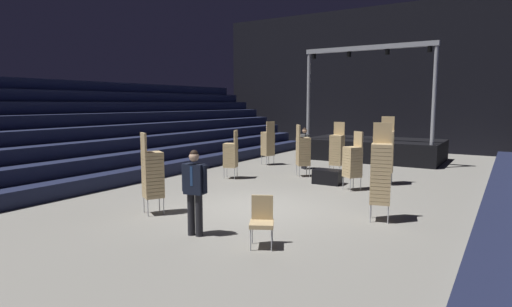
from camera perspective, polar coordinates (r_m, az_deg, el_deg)
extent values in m
cube|color=gray|center=(10.73, -0.10, -7.64)|extent=(22.00, 30.00, 0.10)
cube|color=black|center=(24.48, 19.08, 9.76)|extent=(22.00, 0.30, 8.00)
cube|color=#191E38|center=(14.84, -15.89, -2.72)|extent=(0.75, 24.00, 0.45)
cube|color=#191E38|center=(15.33, -17.84, -0.78)|extent=(0.75, 24.00, 0.45)
cube|color=#191E38|center=(15.86, -19.66, 1.03)|extent=(0.75, 24.00, 0.45)
cube|color=#191E38|center=(16.42, -21.36, 2.73)|extent=(0.75, 24.00, 0.45)
cube|color=#191E38|center=(17.00, -22.95, 4.31)|extent=(0.75, 24.00, 0.45)
cube|color=#191E38|center=(17.60, -24.44, 5.77)|extent=(0.75, 24.00, 0.45)
cube|color=#191E38|center=(18.23, -25.84, 7.14)|extent=(0.75, 24.00, 0.45)
cube|color=#191E38|center=(18.88, -27.15, 8.41)|extent=(0.75, 24.00, 0.45)
cube|color=#191E38|center=(10.11, 30.45, -7.93)|extent=(0.75, 24.00, 0.45)
cube|color=black|center=(20.35, 15.97, 0.57)|extent=(6.00, 3.49, 0.95)
cylinder|color=#9EA0A8|center=(19.77, 7.25, 7.87)|extent=(0.16, 0.16, 4.05)
cylinder|color=#9EA0A8|center=(18.18, 23.35, 7.43)|extent=(0.16, 0.16, 4.05)
cube|color=#9EA0A8|center=(18.94, 15.16, 13.87)|extent=(5.70, 0.20, 0.20)
cylinder|color=black|center=(19.78, 8.00, 13.09)|extent=(0.18, 0.18, 0.22)
cylinder|color=black|center=(19.17, 12.69, 13.19)|extent=(0.18, 0.18, 0.22)
cylinder|color=black|center=(18.69, 17.65, 13.20)|extent=(0.18, 0.18, 0.22)
cylinder|color=black|center=(18.34, 22.83, 13.11)|extent=(0.18, 0.18, 0.22)
cylinder|color=black|center=(8.44, -7.85, -8.41)|extent=(0.15, 0.15, 0.86)
cylinder|color=black|center=(8.53, -8.91, -8.27)|extent=(0.15, 0.15, 0.86)
cube|color=silver|center=(8.27, -8.69, -3.55)|extent=(0.19, 0.13, 0.61)
cube|color=black|center=(8.32, -8.48, -3.48)|extent=(0.43, 0.29, 0.61)
cube|color=navy|center=(8.21, -8.89, -3.11)|extent=(0.06, 0.02, 0.39)
cylinder|color=black|center=(8.20, -7.06, -3.52)|extent=(0.11, 0.11, 0.56)
cylinder|color=black|center=(8.44, -9.85, -3.27)|extent=(0.11, 0.11, 0.56)
sphere|color=#DBAD89|center=(8.25, -8.53, -0.45)|extent=(0.20, 0.20, 0.20)
sphere|color=black|center=(8.25, -8.54, -0.07)|extent=(0.16, 0.16, 0.16)
cylinder|color=#B2B5BA|center=(15.18, 11.45, -2.47)|extent=(0.02, 0.02, 0.40)
cylinder|color=#B2B5BA|center=(15.30, 10.11, -2.36)|extent=(0.02, 0.02, 0.40)
cylinder|color=#B2B5BA|center=(15.53, 11.92, -2.27)|extent=(0.02, 0.02, 0.40)
cylinder|color=#B2B5BA|center=(15.66, 10.60, -2.16)|extent=(0.02, 0.02, 0.40)
cube|color=tan|center=(15.38, 11.04, -1.42)|extent=(0.45, 0.45, 0.08)
cube|color=tan|center=(15.37, 11.05, -1.11)|extent=(0.45, 0.45, 0.08)
cube|color=tan|center=(15.35, 11.06, -0.80)|extent=(0.45, 0.45, 0.08)
cube|color=tan|center=(15.34, 11.06, -0.48)|extent=(0.45, 0.45, 0.08)
cube|color=tan|center=(15.33, 11.07, -0.17)|extent=(0.45, 0.45, 0.08)
cube|color=tan|center=(15.32, 11.08, 0.15)|extent=(0.45, 0.45, 0.08)
cube|color=tan|center=(15.31, 11.09, 0.46)|extent=(0.45, 0.45, 0.08)
cube|color=tan|center=(15.30, 11.09, 0.78)|extent=(0.45, 0.45, 0.08)
cube|color=tan|center=(15.29, 11.10, 1.10)|extent=(0.45, 0.45, 0.08)
cube|color=tan|center=(15.29, 11.11, 1.41)|extent=(0.45, 0.45, 0.08)
cube|color=tan|center=(15.28, 11.12, 1.73)|extent=(0.45, 0.45, 0.08)
cube|color=tan|center=(15.27, 11.12, 2.05)|extent=(0.45, 0.45, 0.08)
cube|color=tan|center=(15.26, 11.13, 2.37)|extent=(0.45, 0.45, 0.08)
cube|color=tan|center=(15.43, 11.40, 3.42)|extent=(0.41, 0.06, 0.46)
cylinder|color=#B2B5BA|center=(9.69, 17.73, -8.06)|extent=(0.02, 0.02, 0.40)
cylinder|color=#B2B5BA|center=(9.69, 15.46, -7.97)|extent=(0.02, 0.02, 0.40)
cylinder|color=#B2B5BA|center=(10.05, 17.74, -7.51)|extent=(0.02, 0.02, 0.40)
cylinder|color=#B2B5BA|center=(10.06, 15.56, -7.43)|extent=(0.02, 0.02, 0.40)
cube|color=tan|center=(9.81, 16.67, -6.37)|extent=(0.53, 0.53, 0.08)
cube|color=tan|center=(9.79, 16.69, -5.89)|extent=(0.53, 0.53, 0.08)
cube|color=tan|center=(9.78, 16.71, -5.40)|extent=(0.53, 0.53, 0.08)
cube|color=tan|center=(9.76, 16.72, -4.91)|extent=(0.53, 0.53, 0.08)
cube|color=tan|center=(9.74, 16.74, -4.42)|extent=(0.53, 0.53, 0.08)
cube|color=tan|center=(9.73, 16.76, -3.93)|extent=(0.53, 0.53, 0.08)
cube|color=tan|center=(9.71, 16.78, -3.44)|extent=(0.53, 0.53, 0.08)
cube|color=tan|center=(9.70, 16.79, -2.95)|extent=(0.53, 0.53, 0.08)
cube|color=tan|center=(9.68, 16.81, -2.45)|extent=(0.53, 0.53, 0.08)
cube|color=tan|center=(9.67, 16.83, -1.95)|extent=(0.53, 0.53, 0.08)
cube|color=tan|center=(9.66, 16.85, -1.46)|extent=(0.53, 0.53, 0.08)
cube|color=tan|center=(9.64, 16.87, -0.96)|extent=(0.53, 0.53, 0.08)
cube|color=tan|center=(9.63, 16.88, -0.46)|extent=(0.53, 0.53, 0.08)
cube|color=tan|center=(9.62, 16.90, 0.05)|extent=(0.53, 0.53, 0.08)
cube|color=tan|center=(9.61, 16.92, 0.55)|extent=(0.53, 0.53, 0.08)
cube|color=tan|center=(9.61, 16.94, 1.05)|extent=(0.53, 0.53, 0.08)
cube|color=tan|center=(9.78, 17.02, 2.75)|extent=(0.40, 0.15, 0.46)
cylinder|color=#B2B5BA|center=(15.39, 6.98, -2.25)|extent=(0.02, 0.02, 0.40)
cylinder|color=#B2B5BA|center=(15.03, 7.38, -2.48)|extent=(0.02, 0.02, 0.40)
cylinder|color=#B2B5BA|center=(15.29, 5.61, -2.30)|extent=(0.02, 0.02, 0.40)
cylinder|color=#B2B5BA|center=(14.93, 5.98, -2.53)|extent=(0.02, 0.02, 0.40)
cube|color=tan|center=(15.12, 6.50, -1.48)|extent=(0.62, 0.62, 0.08)
cube|color=tan|center=(15.11, 6.50, -1.16)|extent=(0.62, 0.62, 0.08)
cube|color=tan|center=(15.09, 6.51, -0.84)|extent=(0.62, 0.62, 0.08)
cube|color=tan|center=(15.08, 6.51, -0.52)|extent=(0.62, 0.62, 0.08)
cube|color=tan|center=(15.07, 6.52, -0.20)|extent=(0.62, 0.62, 0.08)
cube|color=tan|center=(15.06, 6.52, 0.12)|extent=(0.62, 0.62, 0.08)
cube|color=tan|center=(15.05, 6.53, 0.44)|extent=(0.62, 0.62, 0.08)
cube|color=tan|center=(15.04, 6.53, 0.76)|extent=(0.62, 0.62, 0.08)
cube|color=tan|center=(15.03, 6.54, 1.08)|extent=(0.62, 0.62, 0.08)
cube|color=tan|center=(15.03, 6.54, 1.40)|extent=(0.62, 0.62, 0.08)
cube|color=tan|center=(15.02, 6.54, 1.73)|extent=(0.62, 0.62, 0.08)
cube|color=tan|center=(15.01, 6.55, 2.05)|extent=(0.62, 0.62, 0.08)
cube|color=tan|center=(14.94, 5.84, 3.08)|extent=(0.30, 0.34, 0.46)
cylinder|color=#B2B5BA|center=(12.80, 12.85, -4.26)|extent=(0.02, 0.02, 0.40)
cylinder|color=#B2B5BA|center=(13.11, 11.89, -3.97)|extent=(0.02, 0.02, 0.40)
cylinder|color=#B2B5BA|center=(13.02, 14.22, -4.11)|extent=(0.02, 0.02, 0.40)
cylinder|color=#B2B5BA|center=(13.32, 13.24, -3.83)|extent=(0.02, 0.02, 0.40)
cube|color=tan|center=(13.02, 13.08, -3.00)|extent=(0.61, 0.61, 0.08)
cube|color=tan|center=(13.00, 13.09, -2.63)|extent=(0.61, 0.61, 0.08)
cube|color=tan|center=(12.99, 13.10, -2.26)|extent=(0.61, 0.61, 0.08)
cube|color=tan|center=(12.98, 13.11, -1.89)|extent=(0.61, 0.61, 0.08)
cube|color=tan|center=(12.97, 13.12, -1.52)|extent=(0.61, 0.61, 0.08)
cube|color=tan|center=(12.95, 13.13, -1.14)|extent=(0.61, 0.61, 0.08)
cube|color=tan|center=(12.94, 13.14, -0.77)|extent=(0.61, 0.61, 0.08)
cube|color=tan|center=(12.93, 13.15, -0.40)|extent=(0.61, 0.61, 0.08)
cube|color=tan|center=(12.92, 13.16, -0.02)|extent=(0.61, 0.61, 0.08)
cube|color=tan|center=(12.91, 13.17, 0.35)|extent=(0.61, 0.61, 0.08)
cube|color=tan|center=(12.90, 13.18, 0.72)|extent=(0.61, 0.61, 0.08)
cube|color=tan|center=(12.99, 13.92, 1.95)|extent=(0.36, 0.28, 0.46)
cylinder|color=#B2B5BA|center=(10.58, -13.17, -6.64)|extent=(0.02, 0.02, 0.40)
cylinder|color=#B2B5BA|center=(10.23, -12.59, -7.10)|extent=(0.02, 0.02, 0.40)
cylinder|color=#B2B5BA|center=(10.49, -15.18, -6.82)|extent=(0.02, 0.02, 0.40)
cylinder|color=#B2B5BA|center=(10.13, -14.66, -7.30)|extent=(0.02, 0.02, 0.40)
cube|color=tan|center=(10.30, -13.94, -5.65)|extent=(0.60, 0.60, 0.08)
cube|color=tan|center=(10.28, -13.95, -5.19)|extent=(0.60, 0.60, 0.08)
cube|color=tan|center=(10.26, -13.97, -4.73)|extent=(0.60, 0.60, 0.08)
cube|color=tan|center=(10.25, -13.98, -4.26)|extent=(0.60, 0.60, 0.08)
cube|color=tan|center=(10.23, -14.00, -3.79)|extent=(0.60, 0.60, 0.08)
cube|color=tan|center=(10.22, -14.01, -3.33)|extent=(0.60, 0.60, 0.08)
cube|color=tan|center=(10.20, -14.02, -2.86)|extent=(0.60, 0.60, 0.08)
cube|color=tan|center=(10.19, -14.04, -2.38)|extent=(0.60, 0.60, 0.08)
cube|color=tan|center=(10.17, -14.05, -1.91)|extent=(0.60, 0.60, 0.08)
cube|color=tan|center=(10.16, -14.07, -1.44)|extent=(0.60, 0.60, 0.08)
cube|color=tan|center=(10.15, -14.08, -0.96)|extent=(0.60, 0.60, 0.08)
cube|color=tan|center=(10.14, -14.09, -0.49)|extent=(0.60, 0.60, 0.08)
cube|color=tan|center=(10.13, -14.11, -0.01)|extent=(0.60, 0.60, 0.08)
cube|color=tan|center=(10.05, -15.23, 1.46)|extent=(0.38, 0.24, 0.46)
cylinder|color=#B2B5BA|center=(14.55, -4.43, -2.76)|extent=(0.02, 0.02, 0.40)
cylinder|color=#B2B5BA|center=(14.91, -4.03, -2.52)|extent=(0.02, 0.02, 0.40)
cylinder|color=#B2B5BA|center=(14.45, -2.98, -2.81)|extent=(0.02, 0.02, 0.40)
cylinder|color=#B2B5BA|center=(14.81, -2.61, -2.57)|extent=(0.02, 0.02, 0.40)
cube|color=tan|center=(14.64, -3.52, -1.73)|extent=(0.56, 0.56, 0.08)
cube|color=tan|center=(14.63, -3.52, -1.40)|extent=(0.56, 0.56, 0.08)
cube|color=tan|center=(14.62, -3.52, -1.07)|extent=(0.56, 0.56, 0.08)
cube|color=tan|center=(14.60, -3.53, -0.74)|extent=(0.56, 0.56, 0.08)
cube|color=tan|center=(14.59, -3.53, -0.41)|extent=(0.56, 0.56, 0.08)
cube|color=tan|center=(14.58, -3.53, -0.08)|extent=(0.56, 0.56, 0.08)
cube|color=tan|center=(14.57, -3.54, 0.25)|extent=(0.56, 0.56, 0.08)
cube|color=tan|center=(14.56, -3.54, 0.59)|extent=(0.56, 0.56, 0.08)
cube|color=tan|center=(14.55, -3.54, 0.92)|extent=(0.56, 0.56, 0.08)
cube|color=tan|center=(14.54, -3.54, 1.25)|extent=(0.56, 0.56, 0.08)
cube|color=tan|center=(14.47, -2.81, 2.31)|extent=(0.19, 0.40, 0.46)
cylinder|color=#B2B5BA|center=(14.05, 18.10, -3.44)|extent=(0.02, 0.02, 0.40)
cylinder|color=#B2B5BA|center=(14.07, 16.55, -3.36)|extent=(0.02, 0.02, 0.40)
cylinder|color=#B2B5BA|center=(14.42, 18.19, -3.18)|extent=(0.02, 0.02, 0.40)
cylinder|color=#B2B5BA|center=(14.45, 16.69, -3.11)|extent=(0.02, 0.02, 0.40)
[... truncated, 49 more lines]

